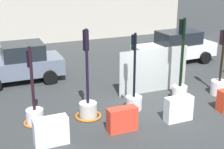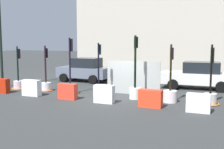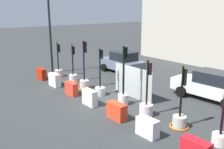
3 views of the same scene
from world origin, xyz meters
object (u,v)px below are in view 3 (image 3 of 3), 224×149
object	(u,v)px
traffic_light_2	(84,81)
traffic_light_6	(180,118)
traffic_light_1	(73,75)
street_lamp_post	(50,28)
construction_barrier_4	(117,111)
traffic_light_0	(59,71)
construction_barrier_1	(55,80)
car_white_van	(212,86)
construction_barrier_3	(90,98)
car_grey_saloon	(122,62)
traffic_light_7	(221,133)
traffic_light_3	(100,87)
construction_barrier_2	(71,89)
construction_barrier_5	(147,127)
traffic_light_4	(123,92)
traffic_light_5	(146,106)
construction_barrier_0	(41,74)

from	to	relation	value
traffic_light_2	traffic_light_6	distance (m)	7.71
traffic_light_1	street_lamp_post	size ratio (longest dim) A/B	0.43
construction_barrier_4	street_lamp_post	xyz separation A→B (m)	(-10.58, 1.70, 3.32)
traffic_light_0	construction_barrier_1	world-z (taller)	traffic_light_0
car_white_van	street_lamp_post	xyz separation A→B (m)	(-12.01, -4.49, 2.87)
construction_barrier_3	car_grey_saloon	xyz separation A→B (m)	(-4.55, 6.38, 0.42)
traffic_light_1	construction_barrier_1	xyz separation A→B (m)	(0.22, -1.62, -0.03)
traffic_light_7	construction_barrier_1	distance (m)	11.45
traffic_light_3	construction_barrier_1	bearing A→B (deg)	-158.07
construction_barrier_2	construction_barrier_5	world-z (taller)	construction_barrier_2
construction_barrier_1	construction_barrier_3	size ratio (longest dim) A/B	1.05
traffic_light_4	traffic_light_5	distance (m)	1.90
construction_barrier_2	construction_barrier_3	xyz separation A→B (m)	(2.14, -0.06, 0.04)
traffic_light_0	traffic_light_7	xyz separation A→B (m)	(13.55, 0.17, 0.08)
construction_barrier_5	car_white_van	xyz separation A→B (m)	(-0.72, 6.27, 0.46)
construction_barrier_0	construction_barrier_2	world-z (taller)	construction_barrier_0
traffic_light_3	construction_barrier_2	bearing A→B (deg)	-128.04
traffic_light_3	street_lamp_post	xyz separation A→B (m)	(-7.20, 0.23, 3.21)
traffic_light_1	construction_barrier_1	size ratio (longest dim) A/B	2.60
construction_barrier_2	construction_barrier_0	bearing A→B (deg)	179.61
traffic_light_7	car_grey_saloon	xyz separation A→B (m)	(-11.37, 4.66, 0.36)
traffic_light_5	street_lamp_post	distance (m)	11.64
construction_barrier_2	traffic_light_5	bearing A→B (deg)	15.52
construction_barrier_5	traffic_light_1	bearing A→B (deg)	169.14
traffic_light_7	construction_barrier_5	distance (m)	2.92
traffic_light_5	construction_barrier_4	bearing A→B (deg)	-112.66
traffic_light_4	construction_barrier_2	bearing A→B (deg)	-154.72
traffic_light_5	construction_barrier_3	world-z (taller)	traffic_light_5
traffic_light_3	car_white_van	distance (m)	6.74
traffic_light_3	traffic_light_6	world-z (taller)	traffic_light_3
traffic_light_1	traffic_light_3	distance (m)	3.71
traffic_light_2	car_grey_saloon	xyz separation A→B (m)	(-1.69, 4.89, 0.36)
traffic_light_3	traffic_light_7	size ratio (longest dim) A/B	1.07
traffic_light_2	traffic_light_7	xyz separation A→B (m)	(9.68, 0.22, -0.00)
construction_barrier_3	car_white_van	bearing A→B (deg)	58.63
traffic_light_7	street_lamp_post	xyz separation A→B (m)	(-15.05, 0.00, 3.22)
traffic_light_1	construction_barrier_5	size ratio (longest dim) A/B	2.74
street_lamp_post	traffic_light_0	bearing A→B (deg)	-6.55
traffic_light_2	traffic_light_4	xyz separation A→B (m)	(3.93, 0.09, 0.21)
traffic_light_1	construction_barrier_4	distance (m)	7.28
construction_barrier_0	construction_barrier_3	xyz separation A→B (m)	(6.74, -0.09, 0.02)
construction_barrier_0	car_white_van	world-z (taller)	car_white_van
traffic_light_1	construction_barrier_0	world-z (taller)	traffic_light_1
traffic_light_0	construction_barrier_4	world-z (taller)	traffic_light_0
construction_barrier_5	car_white_van	world-z (taller)	car_white_van
car_white_van	traffic_light_7	bearing A→B (deg)	-55.93
traffic_light_1	traffic_light_4	world-z (taller)	traffic_light_4
construction_barrier_1	construction_barrier_4	size ratio (longest dim) A/B	0.99
traffic_light_4	car_white_van	bearing A→B (deg)	59.64
traffic_light_6	car_white_van	distance (m)	4.64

